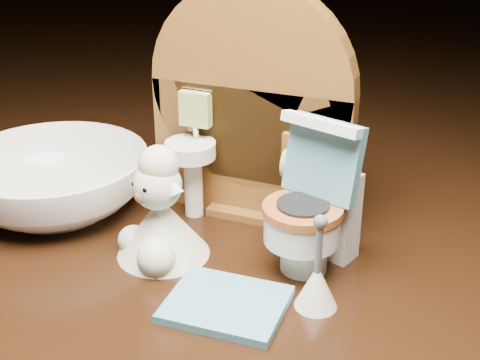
% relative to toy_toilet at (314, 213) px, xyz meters
% --- Properties ---
extents(backdrop_panel, '(0.13, 0.05, 0.15)m').
position_rel_toy_toilet_xyz_m(backdrop_panel, '(-0.06, 0.04, 0.03)').
color(backdrop_panel, brown).
rests_on(backdrop_panel, ground).
extents(toy_toilet, '(0.05, 0.06, 0.09)m').
position_rel_toy_toilet_xyz_m(toy_toilet, '(0.00, 0.00, 0.00)').
color(toy_toilet, white).
rests_on(toy_toilet, ground).
extents(bath_mat, '(0.06, 0.05, 0.00)m').
position_rel_toy_toilet_xyz_m(bath_mat, '(-0.03, -0.06, -0.03)').
color(bath_mat, teal).
rests_on(bath_mat, ground).
extents(toilet_brush, '(0.02, 0.02, 0.05)m').
position_rel_toy_toilet_xyz_m(toilet_brush, '(0.01, -0.04, -0.02)').
color(toilet_brush, white).
rests_on(toilet_brush, ground).
extents(plush_lamb, '(0.05, 0.06, 0.07)m').
position_rel_toy_toilet_xyz_m(plush_lamb, '(-0.08, -0.03, -0.01)').
color(plush_lamb, beige).
rests_on(plush_lamb, ground).
extents(ceramic_bowl, '(0.13, 0.13, 0.04)m').
position_rel_toy_toilet_xyz_m(ceramic_bowl, '(-0.18, 0.00, -0.01)').
color(ceramic_bowl, white).
rests_on(ceramic_bowl, ground).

